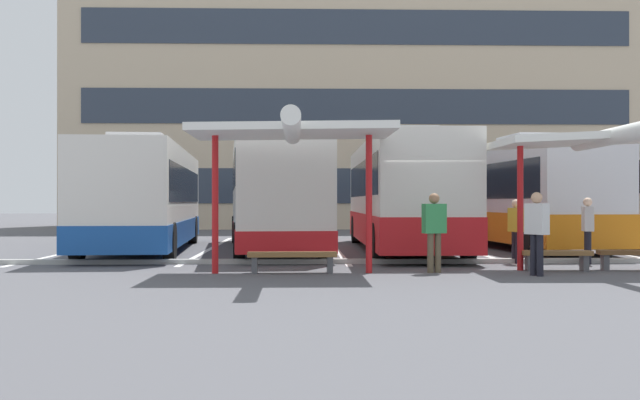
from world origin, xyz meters
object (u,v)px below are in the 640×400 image
at_px(bench_0, 292,257).
at_px(waiting_passenger_3, 537,227).
at_px(coach_bus_0, 145,199).
at_px(waiting_passenger_1, 588,226).
at_px(coach_bus_2, 401,197).
at_px(bench_2, 635,255).
at_px(waiting_passenger_2, 516,227).
at_px(waiting_shelter_1, 598,141).
at_px(coach_bus_1, 273,194).
at_px(bench_1, 557,256).
at_px(waiting_shelter_0, 292,134).
at_px(waiting_passenger_0, 434,226).
at_px(coach_bus_3, 514,197).
at_px(coach_bus_4, 623,196).

bearing_deg(bench_0, waiting_passenger_3, -8.83).
xyz_separation_m(coach_bus_0, waiting_passenger_1, (11.91, -5.32, -0.67)).
relative_size(coach_bus_2, bench_2, 7.34).
bearing_deg(waiting_passenger_2, coach_bus_0, 153.19).
xyz_separation_m(coach_bus_0, waiting_shelter_1, (11.41, -7.23, 1.26)).
height_order(waiting_shelter_1, bench_2, waiting_shelter_1).
relative_size(bench_0, waiting_shelter_1, 0.41).
distance_m(waiting_shelter_1, waiting_passenger_1, 2.76).
bearing_deg(bench_2, coach_bus_1, 138.84).
relative_size(coach_bus_0, waiting_passenger_1, 7.16).
bearing_deg(coach_bus_1, bench_1, -48.36).
distance_m(coach_bus_2, bench_2, 8.25).
distance_m(waiting_shelter_1, waiting_passenger_3, 2.71).
height_order(coach_bus_1, bench_2, coach_bus_1).
bearing_deg(waiting_shelter_0, coach_bus_2, 66.21).
bearing_deg(waiting_passenger_0, waiting_passenger_1, 27.12).
xyz_separation_m(bench_2, waiting_passenger_0, (-4.59, -0.41, 0.67)).
bearing_deg(coach_bus_2, coach_bus_1, 174.51).
bearing_deg(coach_bus_3, bench_1, -100.24).
distance_m(coach_bus_2, bench_0, 8.15).
xyz_separation_m(waiting_shelter_0, waiting_shelter_1, (6.77, 0.53, -0.10)).
relative_size(coach_bus_4, waiting_passenger_3, 6.46).
bearing_deg(bench_2, waiting_passenger_0, -174.86).
relative_size(coach_bus_0, bench_1, 7.63).
height_order(coach_bus_4, waiting_passenger_1, coach_bus_4).
distance_m(coach_bus_4, waiting_shelter_0, 15.22).
height_order(waiting_shelter_0, bench_1, waiting_shelter_0).
height_order(coach_bus_3, bench_2, coach_bus_3).
relative_size(coach_bus_3, waiting_passenger_0, 6.83).
bearing_deg(bench_0, waiting_passenger_0, -0.37).
height_order(coach_bus_1, waiting_passenger_3, coach_bus_1).
distance_m(coach_bus_1, coach_bus_4, 12.26).
distance_m(bench_1, waiting_passenger_0, 2.89).
bearing_deg(coach_bus_0, bench_2, -29.82).
distance_m(bench_1, bench_2, 1.80).
xyz_separation_m(coach_bus_2, waiting_shelter_0, (-3.36, -7.62, 1.28)).
height_order(coach_bus_0, waiting_shelter_0, coach_bus_0).
bearing_deg(waiting_passenger_2, coach_bus_4, 51.42).
bearing_deg(waiting_shelter_1, waiting_passenger_3, -149.33).
distance_m(coach_bus_0, waiting_shelter_0, 9.15).
distance_m(bench_1, waiting_passenger_2, 2.09).
height_order(waiting_passenger_0, waiting_passenger_2, waiting_passenger_0).
bearing_deg(waiting_passenger_3, coach_bus_1, 124.15).
xyz_separation_m(bench_0, waiting_shelter_1, (6.77, 0.22, 2.53)).
height_order(coach_bus_3, waiting_passenger_0, coach_bus_3).
xyz_separation_m(coach_bus_3, waiting_shelter_0, (-7.46, -9.49, 1.30)).
relative_size(coach_bus_1, waiting_passenger_3, 6.91).
relative_size(waiting_passenger_2, waiting_passenger_3, 0.92).
bearing_deg(waiting_passenger_1, bench_2, -76.83).
relative_size(coach_bus_4, waiting_passenger_2, 7.02).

